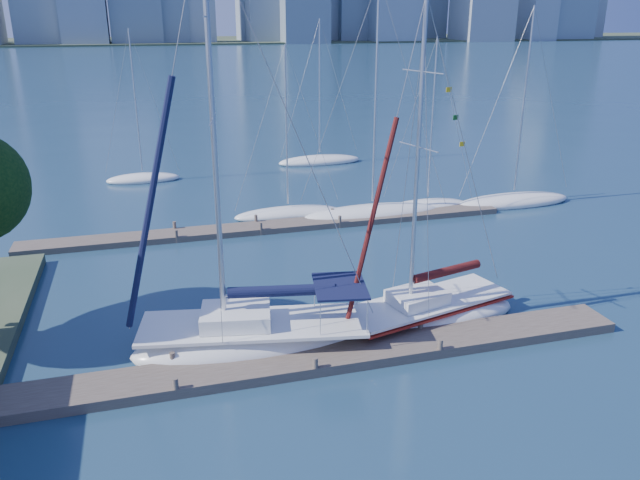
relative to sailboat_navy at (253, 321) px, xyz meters
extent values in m
plane|color=#17314A|center=(1.80, -1.82, -1.22)|extent=(700.00, 700.00, 0.00)
cube|color=#4E4139|center=(1.80, -1.82, -1.02)|extent=(26.00, 2.00, 0.40)
cube|color=#4E4139|center=(3.80, 14.18, -1.04)|extent=(30.00, 1.80, 0.36)
cube|color=#38472D|center=(1.80, 318.18, -1.22)|extent=(800.00, 100.00, 1.50)
ellipsoid|color=white|center=(0.00, 0.00, -0.94)|extent=(9.95, 4.78, 1.67)
cube|color=white|center=(0.00, 0.00, -0.16)|extent=(9.21, 4.41, 0.13)
cube|color=white|center=(-0.65, 0.12, 0.23)|extent=(3.00, 2.48, 0.61)
cylinder|color=silver|center=(-1.09, 0.20, 7.20)|extent=(0.20, 0.20, 14.60)
cylinder|color=silver|center=(1.13, -0.21, 1.12)|extent=(4.47, 0.92, 0.11)
cylinder|color=black|center=(1.13, -0.21, 1.24)|extent=(4.17, 1.18, 0.45)
cube|color=black|center=(3.38, -0.62, 1.35)|extent=(2.45, 2.97, 0.09)
ellipsoid|color=white|center=(7.67, 0.36, -0.98)|extent=(8.58, 4.58, 1.43)
cube|color=white|center=(7.67, 0.36, -0.31)|extent=(7.94, 4.23, 0.11)
cube|color=white|center=(7.12, 0.23, 0.02)|extent=(2.65, 2.24, 0.53)
cylinder|color=silver|center=(6.75, 0.13, 5.89)|extent=(0.17, 0.17, 12.32)
cylinder|color=silver|center=(8.62, 0.60, 0.79)|extent=(3.78, 1.03, 0.10)
cylinder|color=#3E0D0D|center=(8.62, 0.60, 0.88)|extent=(3.55, 1.24, 0.38)
cube|color=maroon|center=(7.67, 0.36, -0.48)|extent=(8.13, 4.37, 0.10)
ellipsoid|color=white|center=(5.21, 16.53, -1.04)|extent=(7.32, 2.69, 0.97)
cylinder|color=silver|center=(5.21, 16.53, 4.66)|extent=(0.11, 0.11, 10.00)
ellipsoid|color=white|center=(10.53, 14.91, -1.00)|extent=(9.72, 5.59, 1.22)
cylinder|color=silver|center=(10.53, 14.91, 6.67)|extent=(0.13, 0.13, 13.56)
ellipsoid|color=white|center=(14.78, 15.56, -1.04)|extent=(6.30, 3.96, 0.99)
cylinder|color=silver|center=(14.78, 15.56, 4.87)|extent=(0.11, 0.11, 10.38)
ellipsoid|color=white|center=(21.04, 14.90, -1.01)|extent=(8.73, 2.65, 1.18)
cylinder|color=silver|center=(21.04, 14.90, 5.88)|extent=(0.13, 0.13, 12.05)
ellipsoid|color=white|center=(-3.87, 28.71, -1.04)|extent=(5.92, 2.76, 0.99)
cylinder|color=silver|center=(-3.87, 28.71, 5.05)|extent=(0.11, 0.11, 10.73)
ellipsoid|color=white|center=(11.47, 31.05, -1.02)|extent=(7.76, 3.47, 1.11)
cylinder|color=silver|center=(11.47, 31.05, 5.42)|extent=(0.12, 0.12, 11.26)
cube|color=slate|center=(-24.14, 283.11, 14.80)|extent=(19.26, 19.81, 32.04)
cube|color=slate|center=(-2.42, 284.86, 15.01)|extent=(22.33, 16.86, 32.45)
cube|color=#8694A1|center=(165.88, 277.12, 18.19)|extent=(25.03, 23.94, 38.82)
camera|label=1|loc=(-3.43, -21.87, 11.33)|focal=35.00mm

